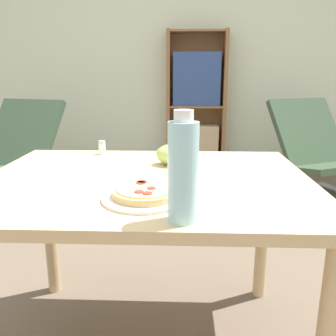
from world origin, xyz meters
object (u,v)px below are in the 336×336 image
Objects in this scene: lounge_chair_far at (318,172)px; bookshelf at (196,112)px; pizza_on_plate at (146,194)px; lounge_chair_near at (13,175)px; salt_shaker at (102,148)px; grape_bunch at (174,155)px; drink_bottle at (183,171)px.

lounge_chair_far is 1.37m from bookshelf.
lounge_chair_near is (-1.28, 1.76, -0.46)m from pizza_on_plate.
bookshelf reaches higher than lounge_chair_far.
salt_shaker is 0.04× the size of bookshelf.
salt_shaker is at bearing 151.94° from grape_bunch.
grape_bunch is 2.01m from lounge_chair_far.
drink_bottle is at bearing -37.54° from lounge_chair_near.
pizza_on_plate is 0.17× the size of bookshelf.
bookshelf is (0.14, 2.94, -0.17)m from drink_bottle.
grape_bunch is 0.09× the size of bookshelf.
bookshelf is (0.25, 2.78, -0.05)m from pizza_on_plate.
grape_bunch is (0.07, 0.41, 0.03)m from pizza_on_plate.
pizza_on_plate is 1.83× the size of grape_bunch.
grape_bunch is at bearing -150.89° from lounge_chair_far.
lounge_chair_far is 0.62× the size of bookshelf.
salt_shaker is 1.63m from lounge_chair_near.
bookshelf reaches higher than lounge_chair_near.
pizza_on_plate is at bearing 124.90° from drink_bottle.
pizza_on_plate is 2.38m from lounge_chair_far.
lounge_chair_far is (1.19, 1.55, -0.49)m from grape_bunch.
grape_bunch is at bearing -28.34° from lounge_chair_near.
lounge_chair_far is at bearing -39.09° from bookshelf.
lounge_chair_far is at bearing 52.31° from grape_bunch.
pizza_on_plate is 0.94× the size of drink_bottle.
drink_bottle is 0.18× the size of bookshelf.
salt_shaker is (-0.26, 0.59, 0.02)m from pizza_on_plate.
bookshelf reaches higher than pizza_on_plate.
pizza_on_plate is at bearing -146.11° from lounge_chair_far.
lounge_chair_near reaches higher than salt_shaker.
drink_bottle reaches higher than salt_shaker.
pizza_on_plate is 2.23m from lounge_chair_near.
pizza_on_plate is 0.22m from drink_bottle.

